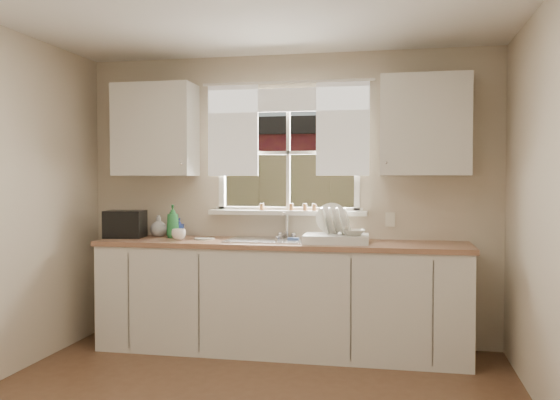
% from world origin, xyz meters
% --- Properties ---
extents(room_walls, '(3.62, 4.02, 2.50)m').
position_xyz_m(room_walls, '(0.00, -0.07, 1.24)').
color(room_walls, beige).
rests_on(room_walls, ground).
extents(window, '(1.38, 0.16, 1.06)m').
position_xyz_m(window, '(0.00, 2.00, 1.49)').
color(window, white).
rests_on(window, room_walls).
extents(curtains, '(1.50, 0.03, 0.81)m').
position_xyz_m(curtains, '(0.00, 1.95, 1.93)').
color(curtains, white).
rests_on(curtains, room_walls).
extents(base_cabinets, '(3.00, 0.62, 0.87)m').
position_xyz_m(base_cabinets, '(0.00, 1.68, 0.43)').
color(base_cabinets, silver).
rests_on(base_cabinets, ground).
extents(countertop, '(3.04, 0.65, 0.04)m').
position_xyz_m(countertop, '(0.00, 1.68, 0.89)').
color(countertop, '#95674A').
rests_on(countertop, base_cabinets).
extents(upper_cabinet_left, '(0.70, 0.33, 0.80)m').
position_xyz_m(upper_cabinet_left, '(-1.15, 1.82, 1.85)').
color(upper_cabinet_left, silver).
rests_on(upper_cabinet_left, room_walls).
extents(upper_cabinet_right, '(0.70, 0.33, 0.80)m').
position_xyz_m(upper_cabinet_right, '(1.15, 1.82, 1.85)').
color(upper_cabinet_right, silver).
rests_on(upper_cabinet_right, room_walls).
extents(wall_outlet, '(0.08, 0.01, 0.12)m').
position_xyz_m(wall_outlet, '(0.88, 1.99, 1.08)').
color(wall_outlet, beige).
rests_on(wall_outlet, room_walls).
extents(sill_jars, '(0.50, 0.04, 0.06)m').
position_xyz_m(sill_jars, '(0.05, 1.94, 1.18)').
color(sill_jars, brown).
rests_on(sill_jars, window).
extents(backyard, '(20.00, 10.00, 6.13)m').
position_xyz_m(backyard, '(0.58, 8.42, 3.46)').
color(backyard, '#335421').
rests_on(backyard, ground).
extents(sink, '(0.88, 0.52, 0.40)m').
position_xyz_m(sink, '(0.00, 1.71, 0.84)').
color(sink, '#B7B7BC').
rests_on(sink, countertop).
extents(dish_rack, '(0.53, 0.41, 0.32)m').
position_xyz_m(dish_rack, '(0.46, 1.65, 0.98)').
color(dish_rack, silver).
rests_on(dish_rack, countertop).
extents(bowl, '(0.21, 0.21, 0.05)m').
position_xyz_m(bowl, '(0.60, 1.59, 1.00)').
color(bowl, silver).
rests_on(bowl, dish_rack).
extents(soap_bottle_a, '(0.14, 0.15, 0.29)m').
position_xyz_m(soap_bottle_a, '(-0.97, 1.77, 1.05)').
color(soap_bottle_a, '#287B3D').
rests_on(soap_bottle_a, countertop).
extents(soap_bottle_b, '(0.09, 0.09, 0.17)m').
position_xyz_m(soap_bottle_b, '(-0.95, 1.87, 0.99)').
color(soap_bottle_b, blue).
rests_on(soap_bottle_b, countertop).
extents(soap_bottle_c, '(0.18, 0.18, 0.19)m').
position_xyz_m(soap_bottle_c, '(-1.15, 1.88, 1.00)').
color(soap_bottle_c, beige).
rests_on(soap_bottle_c, countertop).
extents(saucer, '(0.17, 0.17, 0.01)m').
position_xyz_m(saucer, '(-0.66, 1.69, 0.92)').
color(saucer, white).
rests_on(saucer, countertop).
extents(cup, '(0.14, 0.14, 0.09)m').
position_xyz_m(cup, '(-0.86, 1.61, 0.96)').
color(cup, silver).
rests_on(cup, countertop).
extents(black_appliance, '(0.36, 0.33, 0.24)m').
position_xyz_m(black_appliance, '(-1.40, 1.73, 1.03)').
color(black_appliance, black).
rests_on(black_appliance, countertop).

